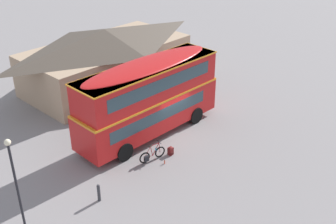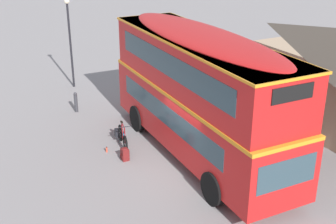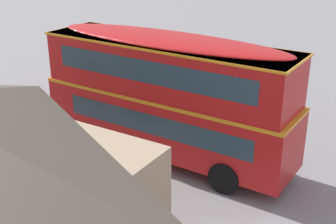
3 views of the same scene
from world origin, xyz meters
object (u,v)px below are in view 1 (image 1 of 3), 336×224
Objects in this scene: water_bottle_red_squeeze at (165,162)px; backpack_on_ground at (171,151)px; touring_bicycle at (152,155)px; street_lamp at (15,176)px; double_decker_bus at (149,95)px; kerb_bollard at (99,192)px.

backpack_on_ground is at bearing 21.95° from water_bottle_red_squeeze.
street_lamp reaches higher than touring_bicycle.
double_decker_bus reaches higher than backpack_on_ground.
double_decker_bus is 19.57× the size of backpack_on_ground.
double_decker_bus reaches higher than touring_bicycle.
touring_bicycle reaches higher than water_bottle_red_squeeze.
double_decker_bus reaches higher than water_bottle_red_squeeze.
street_lamp is (-7.72, 0.49, 2.53)m from touring_bicycle.
water_bottle_red_squeeze is (-0.91, -0.37, -0.16)m from backpack_on_ground.
kerb_bollard is (-6.33, -2.72, -2.14)m from double_decker_bus.
backpack_on_ground is 9.30m from street_lamp.
double_decker_bus is 2.11× the size of street_lamp.
touring_bicycle is 4.27m from kerb_bollard.
street_lamp is at bearing 174.30° from backpack_on_ground.
touring_bicycle is 1.23m from backpack_on_ground.
touring_bicycle is 8.14m from street_lamp.
touring_bicycle is 3.31× the size of backpack_on_ground.
double_decker_bus is at bearing 70.25° from backpack_on_ground.
backpack_on_ground is (-0.94, -2.61, -2.38)m from double_decker_bus.
street_lamp is at bearing 171.04° from water_bottle_red_squeeze.
backpack_on_ground is 5.40m from kerb_bollard.
touring_bicycle is at bearing -133.48° from double_decker_bus.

